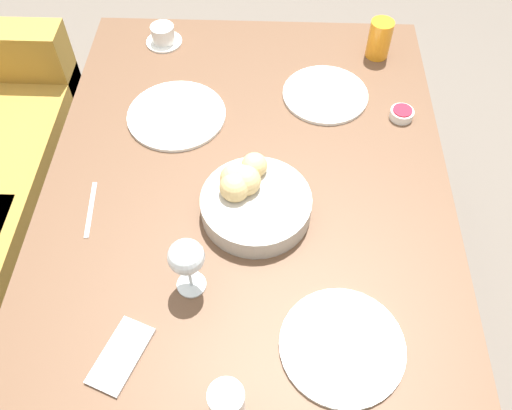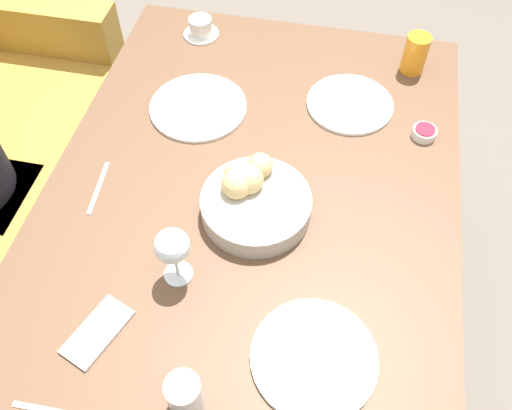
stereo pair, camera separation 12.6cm
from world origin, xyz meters
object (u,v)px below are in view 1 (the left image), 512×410
(plate_far_center, at_px, (177,115))
(jam_bowl_berry, at_px, (402,114))
(bread_basket, at_px, (252,198))
(juice_glass, at_px, (380,39))
(cell_phone, at_px, (121,356))
(water_tumbler, at_px, (227,404))
(coffee_cup, at_px, (163,35))
(plate_near_left, at_px, (342,346))
(plate_near_right, at_px, (325,95))
(fork_silver, at_px, (91,209))
(wine_glass, at_px, (186,258))

(plate_far_center, xyz_separation_m, jam_bowl_berry, (0.02, -0.61, 0.01))
(bread_basket, distance_m, jam_bowl_berry, 0.51)
(juice_glass, height_order, jam_bowl_berry, juice_glass)
(plate_far_center, bearing_deg, cell_phone, 177.77)
(plate_far_center, relative_size, juice_glass, 2.33)
(water_tumbler, bearing_deg, coffee_cup, 13.91)
(juice_glass, bearing_deg, plate_near_left, 170.44)
(plate_near_right, bearing_deg, fork_silver, 126.09)
(bread_basket, xyz_separation_m, fork_silver, (-0.02, 0.38, -0.04))
(water_tumbler, height_order, fork_silver, water_tumbler)
(plate_near_left, bearing_deg, plate_near_right, 0.40)
(plate_far_center, xyz_separation_m, coffee_cup, (0.32, 0.08, 0.02))
(jam_bowl_berry, xyz_separation_m, cell_phone, (-0.70, 0.64, -0.01))
(wine_glass, distance_m, jam_bowl_berry, 0.75)
(plate_near_right, height_order, water_tumbler, water_tumbler)
(plate_far_center, xyz_separation_m, water_tumbler, (-0.78, -0.19, 0.05))
(coffee_cup, distance_m, fork_silver, 0.65)
(plate_far_center, distance_m, juice_glass, 0.64)
(plate_near_right, xyz_separation_m, water_tumbler, (-0.88, 0.21, 0.05))
(juice_glass, xyz_separation_m, water_tumbler, (-1.06, 0.38, -0.00))
(water_tumbler, relative_size, jam_bowl_berry, 1.68)
(bread_basket, relative_size, plate_near_right, 1.08)
(plate_near_left, distance_m, jam_bowl_berry, 0.69)
(water_tumbler, bearing_deg, bread_basket, -3.04)
(water_tumbler, bearing_deg, plate_near_left, -58.10)
(wine_glass, xyz_separation_m, jam_bowl_berry, (0.53, -0.51, -0.10))
(plate_near_left, xyz_separation_m, water_tumbler, (-0.14, 0.22, 0.05))
(plate_near_left, relative_size, fork_silver, 1.55)
(plate_far_center, distance_m, wine_glass, 0.53)
(plate_far_center, bearing_deg, fork_silver, 152.70)
(jam_bowl_berry, bearing_deg, cell_phone, 137.53)
(plate_near_right, relative_size, water_tumbler, 2.25)
(coffee_cup, xyz_separation_m, cell_phone, (-1.00, -0.05, -0.02))
(coffee_cup, bearing_deg, plate_near_right, -114.65)
(coffee_cup, xyz_separation_m, jam_bowl_berry, (-0.30, -0.69, -0.01))
(plate_near_left, xyz_separation_m, fork_silver, (0.32, 0.58, -0.00))
(juice_glass, bearing_deg, water_tumbler, 160.53)
(plate_near_right, distance_m, fork_silver, 0.71)
(plate_near_left, xyz_separation_m, juice_glass, (0.93, -0.16, 0.05))
(water_tumbler, height_order, wine_glass, wine_glass)
(juice_glass, relative_size, coffee_cup, 1.05)
(bread_basket, relative_size, juice_glass, 2.25)
(plate_near_right, bearing_deg, cell_phone, 150.71)
(coffee_cup, bearing_deg, juice_glass, -93.21)
(plate_far_center, distance_m, water_tumbler, 0.80)
(coffee_cup, relative_size, fork_silver, 0.67)
(wine_glass, bearing_deg, jam_bowl_berry, -43.99)
(plate_near_left, xyz_separation_m, plate_near_right, (0.74, 0.01, -0.00))
(plate_near_right, bearing_deg, plate_far_center, 103.38)
(bread_basket, distance_m, plate_near_left, 0.39)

